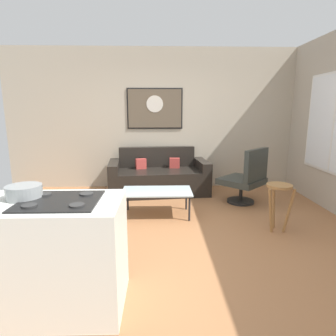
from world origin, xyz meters
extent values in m
cube|color=#A26A42|center=(0.00, 0.00, -0.02)|extent=(6.40, 6.40, 0.04)
cube|color=#B3A791|center=(0.00, 2.42, 1.40)|extent=(6.40, 0.05, 2.80)
cube|color=black|center=(-0.13, 1.90, 0.23)|extent=(1.60, 1.03, 0.46)
cube|color=black|center=(-0.17, 2.26, 0.66)|extent=(1.53, 0.31, 0.40)
cube|color=black|center=(-0.98, 1.82, 0.31)|extent=(0.27, 0.89, 0.63)
cube|color=black|center=(0.71, 1.99, 0.31)|extent=(0.27, 0.89, 0.63)
cube|color=#B43C36|center=(-0.48, 2.03, 0.56)|extent=(0.22, 0.16, 0.20)
cube|color=#B43C36|center=(0.18, 2.09, 0.56)|extent=(0.21, 0.11, 0.20)
cube|color=silver|center=(-0.16, 0.70, 0.38)|extent=(1.05, 0.58, 0.02)
cylinder|color=#232326|center=(-0.63, 0.46, 0.19)|extent=(0.03, 0.03, 0.37)
cylinder|color=#232326|center=(0.32, 0.46, 0.19)|extent=(0.03, 0.03, 0.37)
cylinder|color=#232326|center=(-0.63, 0.95, 0.19)|extent=(0.03, 0.03, 0.37)
cylinder|color=#232326|center=(0.32, 0.95, 0.19)|extent=(0.03, 0.03, 0.37)
cylinder|color=black|center=(1.30, 1.28, 0.02)|extent=(0.47, 0.47, 0.04)
cylinder|color=black|center=(1.30, 1.28, 0.22)|extent=(0.06, 0.06, 0.35)
cube|color=#2C322E|center=(1.30, 1.28, 0.38)|extent=(0.92, 0.92, 0.10)
cube|color=#2C322E|center=(1.48, 1.10, 0.70)|extent=(0.53, 0.52, 0.53)
cylinder|color=#9B6C3C|center=(1.45, 0.08, 0.62)|extent=(0.33, 0.33, 0.03)
cylinder|color=#9B6C3C|center=(1.45, 0.22, 0.30)|extent=(0.04, 0.13, 0.60)
cylinder|color=#9B6C3C|center=(1.33, 0.01, 0.30)|extent=(0.13, 0.10, 0.60)
cylinder|color=#9B6C3C|center=(1.57, 0.01, 0.30)|extent=(0.13, 0.10, 0.60)
cube|color=white|center=(-1.15, -1.33, 0.45)|extent=(1.47, 0.68, 0.90)
cube|color=black|center=(-0.88, -1.33, 0.91)|extent=(0.60, 0.52, 0.01)
cylinder|color=#2D2D2D|center=(-1.05, -1.47, 0.92)|extent=(0.11, 0.11, 0.01)
cylinder|color=#2D2D2D|center=(-0.71, -1.47, 0.92)|extent=(0.11, 0.11, 0.01)
cylinder|color=#2D2D2D|center=(-1.05, -1.19, 0.92)|extent=(0.11, 0.11, 0.01)
cylinder|color=#2D2D2D|center=(-0.71, -1.19, 0.92)|extent=(0.11, 0.11, 0.01)
cylinder|color=#8F9597|center=(-1.19, -1.24, 0.91)|extent=(0.15, 0.15, 0.01)
cylinder|color=#8F9597|center=(-1.19, -1.24, 0.95)|extent=(0.27, 0.27, 0.11)
cube|color=black|center=(-0.20, 2.39, 1.62)|extent=(1.11, 0.01, 0.80)
cube|color=brown|center=(-0.20, 2.38, 1.62)|extent=(1.06, 0.02, 0.75)
cylinder|color=beige|center=(-0.20, 2.37, 1.71)|extent=(0.33, 0.01, 0.33)
cube|color=silver|center=(2.59, 0.90, 1.39)|extent=(0.02, 1.55, 1.57)
cube|color=white|center=(2.58, 0.90, 1.39)|extent=(0.01, 1.47, 1.49)
cube|color=silver|center=(2.58, 0.90, 1.39)|extent=(0.01, 0.04, 1.49)
camera|label=1|loc=(-0.11, -3.44, 1.60)|focal=30.35mm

